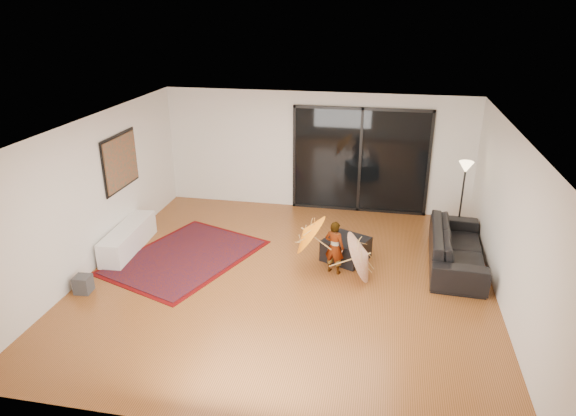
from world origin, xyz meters
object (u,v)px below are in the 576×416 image
(ottoman, at_px, (346,249))
(child, at_px, (334,247))
(media_console, at_px, (128,238))
(sofa, at_px, (457,247))

(ottoman, distance_m, child, 0.64)
(media_console, distance_m, child, 4.04)
(media_console, bearing_deg, sofa, 2.47)
(child, bearing_deg, media_console, 16.23)
(sofa, bearing_deg, media_console, 98.57)
(media_console, relative_size, ottoman, 2.42)
(sofa, bearing_deg, child, 111.68)
(child, bearing_deg, ottoman, -88.69)
(sofa, bearing_deg, ottoman, 98.25)
(sofa, xyz_separation_m, ottoman, (-2.01, -0.18, -0.14))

